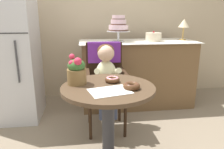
% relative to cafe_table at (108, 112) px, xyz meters
% --- Properties ---
extents(back_wall, '(4.80, 0.10, 2.70)m').
position_rel_cafe_table_xyz_m(back_wall, '(0.00, 1.85, 0.84)').
color(back_wall, '#C1AD8E').
rests_on(back_wall, ground).
extents(cafe_table, '(0.72, 0.72, 0.72)m').
position_rel_cafe_table_xyz_m(cafe_table, '(0.00, 0.00, 0.00)').
color(cafe_table, '#4C3826').
rests_on(cafe_table, ground).
extents(wicker_chair, '(0.42, 0.45, 0.95)m').
position_rel_cafe_table_xyz_m(wicker_chair, '(0.05, 0.73, 0.13)').
color(wicker_chair, '#332114').
rests_on(wicker_chair, ground).
extents(seated_child, '(0.27, 0.32, 0.73)m').
position_rel_cafe_table_xyz_m(seated_child, '(0.05, 0.57, 0.17)').
color(seated_child, beige).
rests_on(seated_child, ground).
extents(paper_napkin, '(0.33, 0.27, 0.00)m').
position_rel_cafe_table_xyz_m(paper_napkin, '(-0.00, -0.12, 0.21)').
color(paper_napkin, white).
rests_on(paper_napkin, cafe_table).
extents(donut_front, '(0.13, 0.13, 0.04)m').
position_rel_cafe_table_xyz_m(donut_front, '(0.17, -0.08, 0.24)').
color(donut_front, '#4C2D19').
rests_on(donut_front, cafe_table).
extents(donut_mid, '(0.12, 0.12, 0.04)m').
position_rel_cafe_table_xyz_m(donut_mid, '(0.05, 0.10, 0.23)').
color(donut_mid, '#4C2D19').
rests_on(donut_mid, cafe_table).
extents(flower_vase, '(0.15, 0.15, 0.24)m').
position_rel_cafe_table_xyz_m(flower_vase, '(-0.24, 0.09, 0.32)').
color(flower_vase, brown).
rests_on(flower_vase, cafe_table).
extents(display_counter, '(1.56, 0.62, 0.90)m').
position_rel_cafe_table_xyz_m(display_counter, '(0.55, 1.30, -0.05)').
color(display_counter, brown).
rests_on(display_counter, ground).
extents(tiered_cake_stand, '(0.30, 0.30, 0.34)m').
position_rel_cafe_table_xyz_m(tiered_cake_stand, '(0.28, 1.30, 0.60)').
color(tiered_cake_stand, silver).
rests_on(tiered_cake_stand, display_counter).
extents(round_layer_cake, '(0.21, 0.21, 0.14)m').
position_rel_cafe_table_xyz_m(round_layer_cake, '(0.75, 1.27, 0.45)').
color(round_layer_cake, beige).
rests_on(round_layer_cake, display_counter).
extents(table_lamp, '(0.15, 0.15, 0.28)m').
position_rel_cafe_table_xyz_m(table_lamp, '(1.20, 1.34, 0.61)').
color(table_lamp, '#B28C47').
rests_on(table_lamp, display_counter).
extents(refrigerator, '(0.64, 0.63, 1.70)m').
position_rel_cafe_table_xyz_m(refrigerator, '(-1.05, 1.10, 0.34)').
color(refrigerator, silver).
rests_on(refrigerator, ground).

